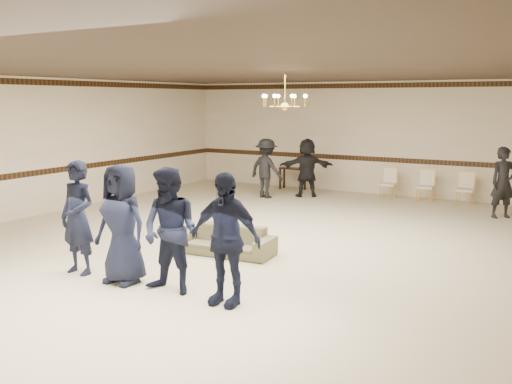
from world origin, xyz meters
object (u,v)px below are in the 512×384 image
at_px(chandelier, 285,89).
at_px(adult_right, 503,183).
at_px(boy_d, 225,239).
at_px(adult_left, 266,168).
at_px(banquet_chair_right, 465,190).
at_px(console_table, 292,179).
at_px(boy_a, 78,218).
at_px(adult_mid, 307,168).
at_px(banquet_chair_mid, 425,187).
at_px(banquet_chair_left, 388,184).
at_px(boy_c, 170,231).
at_px(settee, 226,240).
at_px(boy_b, 122,224).

height_order(chandelier, adult_right, chandelier).
height_order(boy_d, adult_left, boy_d).
bearing_deg(banquet_chair_right, console_table, 175.34).
xyz_separation_m(boy_a, banquet_chair_right, (4.16, 9.01, -0.47)).
height_order(adult_mid, banquet_chair_right, adult_mid).
distance_m(boy_d, banquet_chair_mid, 9.03).
bearing_deg(adult_mid, banquet_chair_left, 167.67).
xyz_separation_m(adult_left, banquet_chair_mid, (3.99, 1.46, -0.40)).
relative_size(chandelier, boy_d, 0.53).
xyz_separation_m(boy_d, banquet_chair_mid, (0.46, 9.01, -0.47)).
distance_m(chandelier, console_table, 6.54).
height_order(boy_c, banquet_chair_right, boy_c).
xyz_separation_m(boy_c, console_table, (-2.64, 9.21, -0.55)).
relative_size(boy_c, settee, 1.04).
bearing_deg(banquet_chair_mid, boy_a, -113.31).
relative_size(boy_a, boy_c, 1.00).
distance_m(chandelier, banquet_chair_right, 6.34).
height_order(chandelier, banquet_chair_right, chandelier).
distance_m(boy_c, banquet_chair_right, 9.32).
bearing_deg(boy_a, adult_right, 58.36).
bearing_deg(settee, banquet_chair_mid, 70.86).
relative_size(banquet_chair_mid, banquet_chair_right, 1.00).
relative_size(chandelier, banquet_chair_left, 1.13).
distance_m(boy_d, adult_right, 8.23).
distance_m(banquet_chair_right, console_table, 5.00).
bearing_deg(chandelier, console_table, 114.59).
bearing_deg(adult_left, boy_c, 120.74).
xyz_separation_m(boy_c, banquet_chair_left, (0.36, 9.01, -0.47)).
bearing_deg(boy_b, banquet_chair_right, 70.14).
relative_size(boy_b, adult_mid, 1.08).
distance_m(chandelier, boy_c, 4.23).
xyz_separation_m(boy_b, boy_c, (0.90, 0.00, 0.00)).
bearing_deg(adult_mid, console_table, -78.70).
height_order(chandelier, boy_b, chandelier).
height_order(boy_a, boy_d, same).
relative_size(boy_c, adult_left, 1.08).
bearing_deg(banquet_chair_left, settee, -96.18).
relative_size(banquet_chair_right, console_table, 1.06).
relative_size(banquet_chair_left, banquet_chair_mid, 1.00).
distance_m(adult_right, banquet_chair_left, 3.25).
distance_m(chandelier, adult_left, 5.01).
xyz_separation_m(boy_a, boy_d, (2.70, 0.00, 0.00)).
xyz_separation_m(settee, adult_left, (-2.21, 5.49, 0.57)).
bearing_deg(boy_c, adult_mid, 101.92).
bearing_deg(banquet_chair_right, boy_d, -101.57).
distance_m(boy_b, settee, 2.21).
xyz_separation_m(boy_c, banquet_chair_right, (2.36, 9.01, -0.47)).
bearing_deg(console_table, adult_right, -7.69).
bearing_deg(adult_left, chandelier, 134.69).
xyz_separation_m(boy_a, boy_c, (1.80, 0.00, 0.00)).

